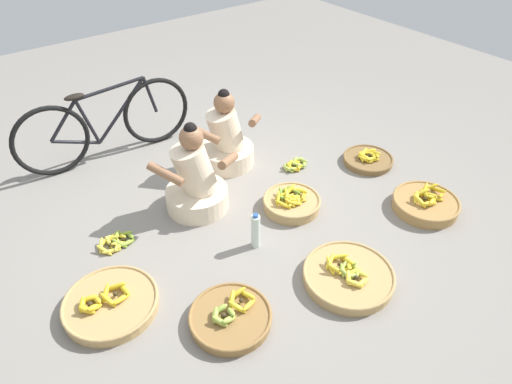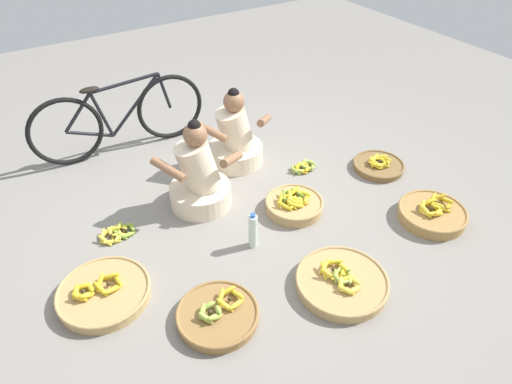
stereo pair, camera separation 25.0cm
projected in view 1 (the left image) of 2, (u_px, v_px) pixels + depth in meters
The scene contains 13 objects.
ground_plane at pixel (242, 213), 3.79m from camera, with size 10.00×10.00×0.00m, color gray.
vendor_woman_front at pixel (196, 182), 3.71m from camera, with size 0.74×0.54×0.81m.
vendor_woman_behind at pixel (226, 141), 4.24m from camera, with size 0.75×0.52×0.77m.
bicycle_leaning at pixel (106, 124), 4.27m from camera, with size 1.70×0.12×0.73m.
banana_basket_mid_left at pixel (426, 203), 3.81m from camera, with size 0.55×0.55×0.18m.
banana_basket_back_center at pixel (110, 303), 3.00m from camera, with size 0.63×0.63×0.15m.
banana_basket_back_left at pixel (230, 317), 2.91m from camera, with size 0.54×0.54×0.14m.
banana_basket_back_right at pixel (348, 276), 3.18m from camera, with size 0.65×0.65×0.16m.
banana_basket_front_left at pixel (292, 202), 3.82m from camera, with size 0.49×0.49×0.17m.
banana_basket_front_right at pixel (368, 159), 4.37m from camera, with size 0.48×0.48×0.13m.
loose_bananas_mid_right at pixel (116, 242), 3.49m from camera, with size 0.31×0.21×0.09m.
loose_bananas_near_bicycle at pixel (295, 165), 4.32m from camera, with size 0.28×0.19×0.08m.
water_bottle at pixel (256, 231), 3.40m from camera, with size 0.07×0.07×0.31m.
Camera 1 is at (-1.65, -2.38, 2.46)m, focal length 31.80 mm.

